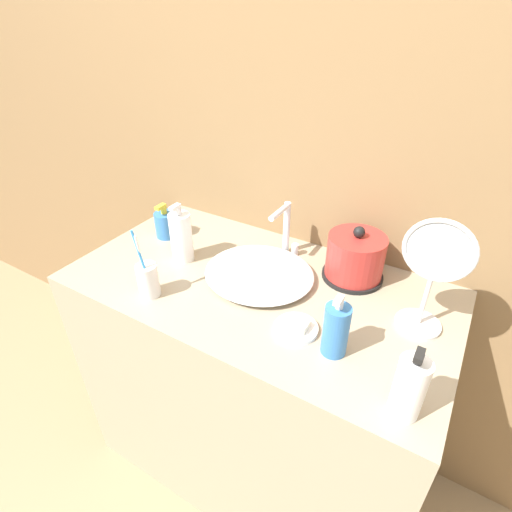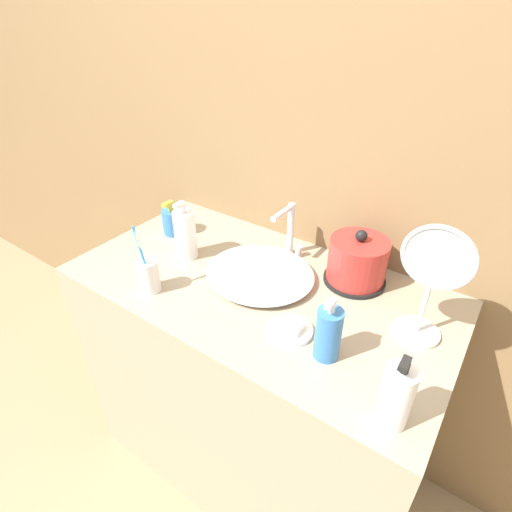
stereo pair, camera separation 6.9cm
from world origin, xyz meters
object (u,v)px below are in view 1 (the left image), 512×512
Objects in this scene: shampoo_bottle at (409,388)px; mouthwash_bottle at (336,330)px; hand_cream_bottle at (166,224)px; faucet at (286,228)px; lotion_bottle at (181,237)px; vanity_mirror at (433,272)px; toothbrush_cup at (148,280)px; electric_kettle at (355,259)px.

shampoo_bottle reaches higher than mouthwash_bottle.
shampoo_bottle reaches higher than hand_cream_bottle.
faucet is 0.34m from lotion_bottle.
hand_cream_bottle is at bearing 178.69° from vanity_mirror.
toothbrush_cup is 0.34m from hand_cream_bottle.
toothbrush_cup is 1.24× the size of mouthwash_bottle.
lotion_bottle reaches higher than shampoo_bottle.
hand_cream_bottle is 0.89m from vanity_mirror.
lotion_bottle reaches higher than mouthwash_bottle.
hand_cream_bottle is (-0.42, -0.11, -0.05)m from faucet.
vanity_mirror reaches higher than mouthwash_bottle.
toothbrush_cup reaches higher than electric_kettle.
shampoo_bottle is at bearing -16.02° from lotion_bottle.
shampoo_bottle reaches higher than electric_kettle.
electric_kettle is at bearing 39.06° from toothbrush_cup.
vanity_mirror reaches higher than shampoo_bottle.
electric_kettle is 0.93× the size of lotion_bottle.
faucet is 0.44m from hand_cream_bottle.
electric_kettle is (0.24, -0.01, -0.03)m from faucet.
toothbrush_cup is at bearing -56.63° from hand_cream_bottle.
toothbrush_cup is at bearing -173.22° from mouthwash_bottle.
lotion_bottle is 1.08× the size of shampoo_bottle.
shampoo_bottle is 0.58× the size of vanity_mirror.
shampoo_bottle is at bearing -58.26° from electric_kettle.
electric_kettle is 0.59× the size of vanity_mirror.
toothbrush_cup is at bearing -159.27° from vanity_mirror.
faucet reaches higher than electric_kettle.
vanity_mirror reaches higher than lotion_bottle.
electric_kettle is at bearing 101.36° from mouthwash_bottle.
toothbrush_cup reaches higher than mouthwash_bottle.
mouthwash_bottle is 0.55× the size of vanity_mirror.
mouthwash_bottle is (0.06, -0.32, 0.00)m from electric_kettle.
electric_kettle is 0.55m from lotion_bottle.
hand_cream_bottle is (-0.66, -0.10, -0.02)m from electric_kettle.
mouthwash_bottle is at bearing -128.28° from vanity_mirror.
lotion_bottle is at bearing 167.03° from mouthwash_bottle.
toothbrush_cup is at bearing -79.03° from lotion_bottle.
toothbrush_cup is at bearing 178.22° from shampoo_bottle.
faucet is 0.92× the size of lotion_bottle.
mouthwash_bottle is 1.36× the size of hand_cream_bottle.
lotion_bottle is at bearing -174.82° from vanity_mirror.
electric_kettle is 0.27m from vanity_mirror.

